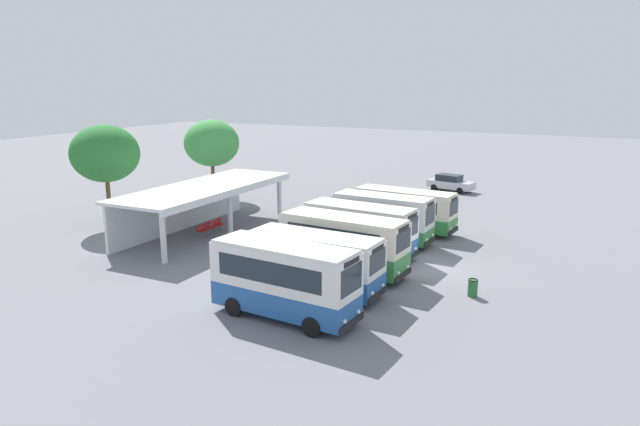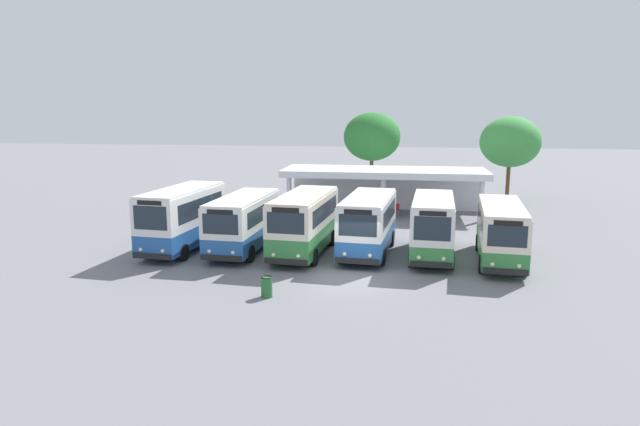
{
  "view_description": "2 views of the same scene",
  "coord_description": "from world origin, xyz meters",
  "px_view_note": "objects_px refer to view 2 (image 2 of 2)",
  "views": [
    {
      "loc": [
        -31.12,
        -8.1,
        10.63
      ],
      "look_at": [
        0.87,
        7.63,
        2.36
      ],
      "focal_mm": 32.3,
      "sensor_mm": 36.0,
      "label": 1
    },
    {
      "loc": [
        2.22,
        -25.03,
        7.88
      ],
      "look_at": [
        -2.64,
        8.18,
        1.56
      ],
      "focal_mm": 31.48,
      "sensor_mm": 36.0,
      "label": 2
    }
  ],
  "objects_px": {
    "city_bus_fifth_blue": "(433,225)",
    "waiting_chair_fifth_seat": "(396,209)",
    "city_bus_nearest_orange": "(183,216)",
    "city_bus_middle_cream": "(304,221)",
    "city_bus_far_end_green": "(501,230)",
    "city_bus_second_in_row": "(244,221)",
    "litter_bin_apron": "(267,287)",
    "waiting_chair_fourth_seat": "(389,209)",
    "waiting_chair_end_by_column": "(365,208)",
    "city_bus_fourth_amber": "(368,222)",
    "waiting_chair_middle_seat": "(381,208)",
    "waiting_chair_second_from_end": "(373,208)"
  },
  "relations": [
    {
      "from": "city_bus_nearest_orange",
      "to": "city_bus_fourth_amber",
      "type": "distance_m",
      "value": 10.3
    },
    {
      "from": "city_bus_fifth_blue",
      "to": "city_bus_middle_cream",
      "type": "bearing_deg",
      "value": -178.25
    },
    {
      "from": "waiting_chair_fifth_seat",
      "to": "litter_bin_apron",
      "type": "relative_size",
      "value": 0.96
    },
    {
      "from": "city_bus_fifth_blue",
      "to": "waiting_chair_end_by_column",
      "type": "distance_m",
      "value": 12.54
    },
    {
      "from": "city_bus_fourth_amber",
      "to": "city_bus_far_end_green",
      "type": "relative_size",
      "value": 0.96
    },
    {
      "from": "city_bus_fourth_amber",
      "to": "waiting_chair_end_by_column",
      "type": "distance_m",
      "value": 11.56
    },
    {
      "from": "waiting_chair_end_by_column",
      "to": "waiting_chair_second_from_end",
      "type": "bearing_deg",
      "value": -0.86
    },
    {
      "from": "city_bus_fourth_amber",
      "to": "waiting_chair_fourth_seat",
      "type": "xyz_separation_m",
      "value": [
        0.84,
        11.37,
        -1.25
      ]
    },
    {
      "from": "city_bus_middle_cream",
      "to": "waiting_chair_fourth_seat",
      "type": "distance_m",
      "value": 12.65
    },
    {
      "from": "city_bus_middle_cream",
      "to": "waiting_chair_fifth_seat",
      "type": "height_order",
      "value": "city_bus_middle_cream"
    },
    {
      "from": "city_bus_nearest_orange",
      "to": "city_bus_fifth_blue",
      "type": "relative_size",
      "value": 1.05
    },
    {
      "from": "waiting_chair_end_by_column",
      "to": "waiting_chair_fifth_seat",
      "type": "relative_size",
      "value": 1.0
    },
    {
      "from": "city_bus_nearest_orange",
      "to": "city_bus_fifth_blue",
      "type": "distance_m",
      "value": 13.71
    },
    {
      "from": "waiting_chair_second_from_end",
      "to": "waiting_chair_fourth_seat",
      "type": "xyz_separation_m",
      "value": [
        1.15,
        -0.07,
        0.0
      ]
    },
    {
      "from": "waiting_chair_second_from_end",
      "to": "city_bus_middle_cream",
      "type": "bearing_deg",
      "value": -104.68
    },
    {
      "from": "waiting_chair_second_from_end",
      "to": "litter_bin_apron",
      "type": "height_order",
      "value": "litter_bin_apron"
    },
    {
      "from": "city_bus_fourth_amber",
      "to": "waiting_chair_middle_seat",
      "type": "relative_size",
      "value": 8.27
    },
    {
      "from": "city_bus_fourth_amber",
      "to": "city_bus_far_end_green",
      "type": "height_order",
      "value": "city_bus_fourth_amber"
    },
    {
      "from": "city_bus_second_in_row",
      "to": "litter_bin_apron",
      "type": "distance_m",
      "value": 8.05
    },
    {
      "from": "waiting_chair_end_by_column",
      "to": "litter_bin_apron",
      "type": "distance_m",
      "value": 19.39
    },
    {
      "from": "waiting_chair_second_from_end",
      "to": "waiting_chair_fifth_seat",
      "type": "relative_size",
      "value": 1.0
    },
    {
      "from": "city_bus_middle_cream",
      "to": "city_bus_fifth_blue",
      "type": "height_order",
      "value": "city_bus_middle_cream"
    },
    {
      "from": "waiting_chair_second_from_end",
      "to": "city_bus_far_end_green",
      "type": "bearing_deg",
      "value": -59.38
    },
    {
      "from": "city_bus_far_end_green",
      "to": "waiting_chair_fifth_seat",
      "type": "relative_size",
      "value": 8.65
    },
    {
      "from": "city_bus_fourth_amber",
      "to": "city_bus_far_end_green",
      "type": "bearing_deg",
      "value": -5.45
    },
    {
      "from": "city_bus_middle_cream",
      "to": "waiting_chair_fourth_seat",
      "type": "bearing_deg",
      "value": 70.17
    },
    {
      "from": "city_bus_fifth_blue",
      "to": "waiting_chair_fifth_seat",
      "type": "relative_size",
      "value": 7.84
    },
    {
      "from": "city_bus_fifth_blue",
      "to": "city_bus_fourth_amber",
      "type": "bearing_deg",
      "value": 175.85
    },
    {
      "from": "city_bus_fifth_blue",
      "to": "waiting_chair_fifth_seat",
      "type": "distance_m",
      "value": 11.95
    },
    {
      "from": "city_bus_fifth_blue",
      "to": "city_bus_far_end_green",
      "type": "relative_size",
      "value": 0.91
    },
    {
      "from": "city_bus_fourth_amber",
      "to": "waiting_chair_fourth_seat",
      "type": "relative_size",
      "value": 8.27
    },
    {
      "from": "city_bus_nearest_orange",
      "to": "city_bus_second_in_row",
      "type": "bearing_deg",
      "value": 3.47
    },
    {
      "from": "city_bus_nearest_orange",
      "to": "litter_bin_apron",
      "type": "height_order",
      "value": "city_bus_nearest_orange"
    },
    {
      "from": "waiting_chair_second_from_end",
      "to": "waiting_chair_fifth_seat",
      "type": "height_order",
      "value": "same"
    },
    {
      "from": "city_bus_fifth_blue",
      "to": "waiting_chair_end_by_column",
      "type": "xyz_separation_m",
      "value": [
        -4.31,
        11.71,
        -1.26
      ]
    },
    {
      "from": "city_bus_nearest_orange",
      "to": "city_bus_middle_cream",
      "type": "distance_m",
      "value": 6.86
    },
    {
      "from": "city_bus_far_end_green",
      "to": "waiting_chair_fifth_seat",
      "type": "xyz_separation_m",
      "value": [
        -5.44,
        12.11,
        -1.16
      ]
    },
    {
      "from": "city_bus_fifth_blue",
      "to": "waiting_chair_fifth_seat",
      "type": "xyz_separation_m",
      "value": [
        -2.01,
        11.71,
        -1.26
      ]
    },
    {
      "from": "city_bus_far_end_green",
      "to": "waiting_chair_second_from_end",
      "type": "xyz_separation_m",
      "value": [
        -7.16,
        12.1,
        -1.16
      ]
    },
    {
      "from": "city_bus_middle_cream",
      "to": "waiting_chair_second_from_end",
      "type": "distance_m",
      "value": 12.38
    },
    {
      "from": "city_bus_second_in_row",
      "to": "city_bus_far_end_green",
      "type": "bearing_deg",
      "value": -1.14
    },
    {
      "from": "waiting_chair_second_from_end",
      "to": "litter_bin_apron",
      "type": "relative_size",
      "value": 0.96
    },
    {
      "from": "city_bus_nearest_orange",
      "to": "waiting_chair_fourth_seat",
      "type": "distance_m",
      "value": 16.39
    },
    {
      "from": "waiting_chair_middle_seat",
      "to": "waiting_chair_end_by_column",
      "type": "bearing_deg",
      "value": -178.14
    },
    {
      "from": "city_bus_middle_cream",
      "to": "waiting_chair_fifth_seat",
      "type": "xyz_separation_m",
      "value": [
        4.84,
        11.92,
        -1.3
      ]
    },
    {
      "from": "city_bus_middle_cream",
      "to": "city_bus_far_end_green",
      "type": "height_order",
      "value": "city_bus_middle_cream"
    },
    {
      "from": "city_bus_second_in_row",
      "to": "city_bus_fourth_amber",
      "type": "bearing_deg",
      "value": 3.19
    },
    {
      "from": "city_bus_middle_cream",
      "to": "city_bus_fourth_amber",
      "type": "height_order",
      "value": "city_bus_middle_cream"
    },
    {
      "from": "city_bus_nearest_orange",
      "to": "city_bus_second_in_row",
      "type": "height_order",
      "value": "city_bus_nearest_orange"
    },
    {
      "from": "city_bus_far_end_green",
      "to": "city_bus_middle_cream",
      "type": "bearing_deg",
      "value": 178.91
    }
  ]
}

